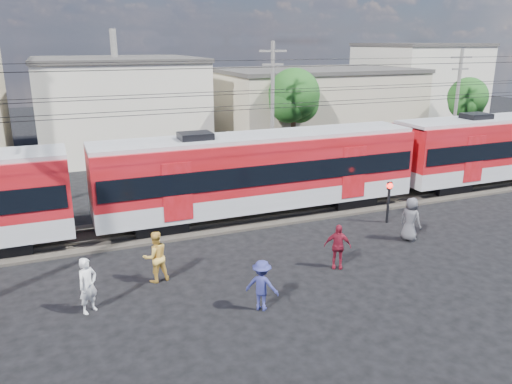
# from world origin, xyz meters

# --- Properties ---
(ground) EXTENTS (120.00, 120.00, 0.00)m
(ground) POSITION_xyz_m (0.00, 0.00, 0.00)
(ground) COLOR black
(ground) RESTS_ON ground
(track_bed) EXTENTS (70.00, 3.40, 0.12)m
(track_bed) POSITION_xyz_m (0.00, 8.00, 0.06)
(track_bed) COLOR #2D2823
(track_bed) RESTS_ON ground
(rail_near) EXTENTS (70.00, 0.12, 0.12)m
(rail_near) POSITION_xyz_m (0.00, 7.25, 0.18)
(rail_near) COLOR #59544C
(rail_near) RESTS_ON track_bed
(rail_far) EXTENTS (70.00, 0.12, 0.12)m
(rail_far) POSITION_xyz_m (0.00, 8.75, 0.18)
(rail_far) COLOR #59544C
(rail_far) RESTS_ON track_bed
(commuter_train) EXTENTS (50.30, 3.08, 4.17)m
(commuter_train) POSITION_xyz_m (2.43, 8.00, 2.40)
(commuter_train) COLOR black
(commuter_train) RESTS_ON ground
(catenary) EXTENTS (70.00, 9.30, 7.52)m
(catenary) POSITION_xyz_m (-8.65, 8.00, 5.14)
(catenary) COLOR black
(catenary) RESTS_ON ground
(building_midwest) EXTENTS (12.24, 12.24, 7.30)m
(building_midwest) POSITION_xyz_m (-2.00, 27.00, 3.66)
(building_midwest) COLOR beige
(building_midwest) RESTS_ON ground
(building_mideast) EXTENTS (16.32, 10.20, 6.30)m
(building_mideast) POSITION_xyz_m (14.00, 24.00, 3.16)
(building_mideast) COLOR tan
(building_mideast) RESTS_ON ground
(building_east) EXTENTS (10.20, 10.20, 8.30)m
(building_east) POSITION_xyz_m (28.00, 28.00, 4.16)
(building_east) COLOR beige
(building_east) RESTS_ON ground
(utility_pole_mid) EXTENTS (1.80, 0.24, 8.50)m
(utility_pole_mid) POSITION_xyz_m (6.00, 15.00, 4.53)
(utility_pole_mid) COLOR slate
(utility_pole_mid) RESTS_ON ground
(utility_pole_east) EXTENTS (1.80, 0.24, 8.00)m
(utility_pole_east) POSITION_xyz_m (20.00, 14.00, 4.28)
(utility_pole_east) COLOR slate
(utility_pole_east) RESTS_ON ground
(tree_near) EXTENTS (3.82, 3.64, 6.72)m
(tree_near) POSITION_xyz_m (9.19, 18.09, 4.66)
(tree_near) COLOR #382619
(tree_near) RESTS_ON ground
(tree_far) EXTENTS (3.36, 3.12, 5.76)m
(tree_far) POSITION_xyz_m (24.19, 17.09, 3.99)
(tree_far) COLOR #382619
(tree_far) RESTS_ON ground
(pedestrian_a) EXTENTS (0.82, 0.76, 1.88)m
(pedestrian_a) POSITION_xyz_m (-6.48, 1.53, 0.94)
(pedestrian_a) COLOR white
(pedestrian_a) RESTS_ON ground
(pedestrian_b) EXTENTS (1.04, 0.87, 1.93)m
(pedestrian_b) POSITION_xyz_m (-4.02, 2.88, 0.97)
(pedestrian_b) COLOR gold
(pedestrian_b) RESTS_ON ground
(pedestrian_c) EXTENTS (1.27, 1.20, 1.73)m
(pedestrian_c) POSITION_xyz_m (-1.23, -0.46, 0.86)
(pedestrian_c) COLOR navy
(pedestrian_c) RESTS_ON ground
(pedestrian_d) EXTENTS (1.12, 0.88, 1.78)m
(pedestrian_d) POSITION_xyz_m (2.71, 1.35, 0.89)
(pedestrian_d) COLOR maroon
(pedestrian_d) RESTS_ON ground
(pedestrian_e) EXTENTS (0.91, 1.11, 1.96)m
(pedestrian_e) POSITION_xyz_m (7.15, 2.58, 0.98)
(pedestrian_e) COLOR #4D4D52
(pedestrian_e) RESTS_ON ground
(car_silver) EXTENTS (4.10, 2.47, 1.31)m
(car_silver) POSITION_xyz_m (23.12, 12.44, 0.65)
(car_silver) COLOR #B5B7BD
(car_silver) RESTS_ON ground
(crossing_signal) EXTENTS (0.30, 0.30, 2.06)m
(crossing_signal) POSITION_xyz_m (7.60, 4.80, 1.43)
(crossing_signal) COLOR black
(crossing_signal) RESTS_ON ground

